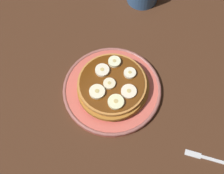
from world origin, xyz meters
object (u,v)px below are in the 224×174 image
Objects in this scene: banana_slice_5 at (96,90)px; banana_slice_6 at (129,91)px; banana_slice_1 at (130,73)px; banana_slice_2 at (114,62)px; banana_slice_4 at (101,72)px; plate at (112,90)px; fork at (211,159)px; pancake_stack at (112,86)px; banana_slice_3 at (116,102)px; banana_slice_0 at (109,84)px.

banana_slice_5 reaches higher than banana_slice_6.
banana_slice_2 is at bearing 102.49° from banana_slice_1.
banana_slice_6 is (2.02, -7.84, -0.13)cm from banana_slice_4.
banana_slice_5 is (-3.66, -3.26, -0.03)cm from banana_slice_4.
plate is 5.44cm from banana_slice_4.
plate is at bearing -133.43° from banana_slice_2.
banana_slice_2 reaches higher than banana_slice_6.
plate is 5.72cm from banana_slice_5.
banana_slice_5 is 0.32× the size of fork.
banana_slice_2 is 4.07cm from banana_slice_4.
banana_slice_5 is (-4.15, 0.41, 1.93)cm from pancake_stack.
banana_slice_2 is 10.17cm from banana_slice_3.
banana_slice_4 is 0.30× the size of fork.
banana_slice_3 is 1.01× the size of banana_slice_5.
banana_slice_1 reaches higher than pancake_stack.
banana_slice_4 reaches higher than plate.
plate is 26.85cm from fork.
fork is (2.46, -25.22, -4.47)cm from banana_slice_1.
banana_slice_1 is at bearing -8.54° from plate.
pancake_stack is 2.02cm from banana_slice_0.
banana_slice_1 is (5.32, -0.70, 0.06)cm from banana_slice_0.
banana_slice_2 is at bearing 75.52° from banana_slice_6.
banana_slice_0 is 0.96× the size of banana_slice_2.
banana_slice_6 is at bearing -38.83° from banana_slice_5.
banana_slice_3 is 1.09× the size of banana_slice_4.
banana_slice_4 is at bearing 104.45° from banana_slice_6.
banana_slice_6 is (2.28, -4.15, -0.05)cm from banana_slice_0.
banana_slice_3 is at bearing 113.64° from fork.
banana_slice_0 is (-0.74, -0.01, 1.88)cm from pancake_stack.
banana_slice_4 is (-5.06, 4.38, 0.02)cm from banana_slice_1.
banana_slice_2 reaches higher than pancake_stack.
banana_slice_1 is 7.89cm from banana_slice_3.
banana_slice_6 is (1.53, -4.16, 1.83)cm from pancake_stack.
banana_slice_3 is at bearing -117.54° from pancake_stack.
banana_slice_2 is 0.82× the size of banana_slice_5.
banana_slice_1 and banana_slice_5 have the same top height.
banana_slice_3 is 23.82cm from fork.
plate is 6.58cm from banana_slice_2.
plate is 6.42cm from banana_slice_3.
banana_slice_3 is (-1.60, -4.49, 0.08)cm from banana_slice_0.
banana_slice_1 is 0.78× the size of banana_slice_3.
banana_slice_0 is 0.99× the size of banana_slice_1.
banana_slice_1 is 0.97× the size of banana_slice_2.
banana_slice_3 and banana_slice_5 have the same top height.
banana_slice_0 reaches higher than plate.
banana_slice_0 is 0.85× the size of banana_slice_4.
banana_slice_1 is 0.86× the size of banana_slice_4.
banana_slice_3 is (-2.35, -4.50, 1.96)cm from pancake_stack.
plate is 6.56× the size of banana_slice_5.
pancake_stack is at bearing -82.42° from banana_slice_4.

